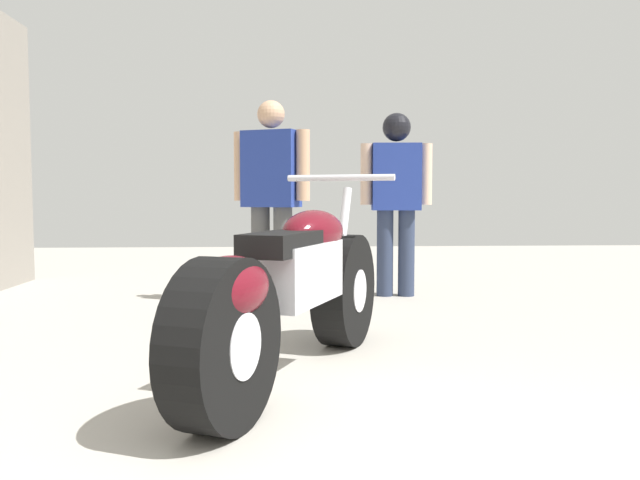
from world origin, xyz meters
The scene contains 4 objects.
ground_plane centered at (0.00, 3.09, 0.00)m, with size 15.82×15.82×0.00m, color #A8A399.
motorcycle_maroon_cruiser centered at (-0.45, 2.40, 0.45)m, with size 1.12×2.15×1.05m.
mechanic_in_blue centered at (-0.60, 4.70, 0.97)m, with size 0.68×0.41×1.72m.
mechanic_with_helmet centered at (0.54, 5.12, 1.01)m, with size 0.66×0.27×1.68m.
Camera 1 is at (-0.49, -0.78, 0.92)m, focal length 36.25 mm.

